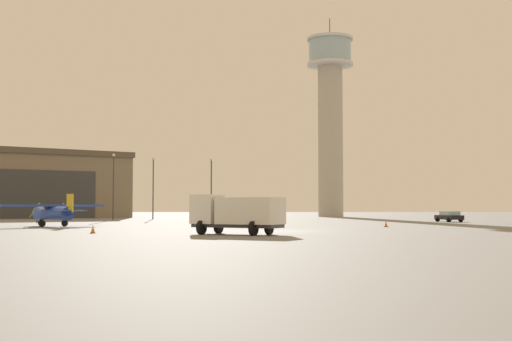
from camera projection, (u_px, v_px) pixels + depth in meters
ground_plane at (287, 231)px, 54.00m from camera, size 400.00×400.00×0.00m
control_tower at (330, 108)px, 131.97m from camera, size 9.14×9.14×39.59m
hangar at (32, 185)px, 119.14m from camera, size 36.77×32.34×11.81m
airplane_blue at (53, 212)px, 65.52m from camera, size 9.15×8.44×3.17m
truck_box_white at (237, 212)px, 46.61m from camera, size 6.78×5.40×2.81m
car_green at (230, 216)px, 85.30m from camera, size 3.33×4.89×1.37m
car_black at (449, 216)px, 85.97m from camera, size 2.83×4.77×1.37m
light_post_west at (211, 183)px, 98.29m from camera, size 0.44×0.44×9.18m
light_post_east at (113, 181)px, 98.41m from camera, size 0.44×0.44×9.82m
light_post_north at (153, 183)px, 105.39m from camera, size 0.44×0.44×9.81m
traffic_cone_near_left at (386, 224)px, 64.65m from camera, size 0.36×0.36×0.61m
traffic_cone_near_right at (93, 229)px, 48.95m from camera, size 0.36×0.36×0.61m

